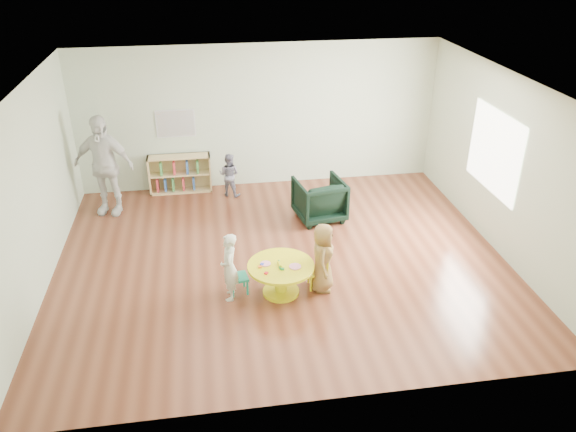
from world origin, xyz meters
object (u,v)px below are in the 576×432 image
object	(u,v)px
kid_chair_right	(320,270)
child_left	(229,267)
armchair	(319,199)
activity_table	(281,274)
child_right	(323,258)
kid_chair_left	(236,277)
bookshelf	(179,174)
adult_caretaker	(104,165)
toddler	(229,175)

from	to	relation	value
kid_chair_right	child_left	distance (m)	1.33
child_left	armchair	bearing A→B (deg)	147.64
kid_chair_right	armchair	size ratio (longest dim) A/B	0.62
kid_chair_right	armchair	bearing A→B (deg)	-9.75
activity_table	child_right	bearing A→B (deg)	1.92
activity_table	armchair	xyz separation A→B (m)	(1.01, 2.18, 0.05)
armchair	kid_chair_left	bearing A→B (deg)	41.70
activity_table	kid_chair_right	bearing A→B (deg)	7.73
activity_table	bookshelf	distance (m)	4.03
bookshelf	armchair	world-z (taller)	armchair
bookshelf	adult_caretaker	xyz separation A→B (m)	(-1.27, -0.72, 0.56)
bookshelf	child_left	world-z (taller)	child_left
kid_chair_left	child_right	bearing A→B (deg)	77.07
kid_chair_left	bookshelf	world-z (taller)	bookshelf
activity_table	adult_caretaker	size ratio (longest dim) A/B	0.51
child_right	armchair	bearing A→B (deg)	4.09
activity_table	child_right	size ratio (longest dim) A/B	0.90
kid_chair_right	bookshelf	bearing A→B (deg)	30.89
armchair	adult_caretaker	world-z (taller)	adult_caretaker
toddler	adult_caretaker	distance (m)	2.31
activity_table	adult_caretaker	distance (m)	4.13
child_left	adult_caretaker	world-z (taller)	adult_caretaker
kid_chair_left	armchair	distance (m)	2.64
child_left	child_right	size ratio (longest dim) A/B	0.97
kid_chair_right	child_right	size ratio (longest dim) A/B	0.49
toddler	adult_caretaker	bearing A→B (deg)	35.17
kid_chair_left	armchair	xyz separation A→B (m)	(1.64, 2.07, 0.11)
armchair	kid_chair_right	bearing A→B (deg)	68.84
armchair	child_right	size ratio (longest dim) A/B	0.79
armchair	adult_caretaker	size ratio (longest dim) A/B	0.45
child_right	toddler	size ratio (longest dim) A/B	1.23
kid_chair_right	bookshelf	distance (m)	4.21
kid_chair_right	adult_caretaker	xyz separation A→B (m)	(-3.33, 2.95, 0.65)
kid_chair_right	bookshelf	world-z (taller)	bookshelf
kid_chair_right	toddler	size ratio (longest dim) A/B	0.60
kid_chair_left	adult_caretaker	bearing A→B (deg)	-152.77
kid_chair_left	armchair	world-z (taller)	armchair
kid_chair_left	child_right	xyz separation A→B (m)	(1.24, -0.09, 0.26)
activity_table	kid_chair_left	bearing A→B (deg)	169.85
adult_caretaker	toddler	bearing A→B (deg)	25.18
child_left	toddler	xyz separation A→B (m)	(0.20, 3.40, -0.08)
armchair	child_left	xyz separation A→B (m)	(-1.73, -2.17, 0.13)
kid_chair_right	armchair	xyz separation A→B (m)	(0.42, 2.10, 0.10)
bookshelf	toddler	world-z (taller)	toddler
kid_chair_right	toddler	distance (m)	3.51
kid_chair_right	armchair	distance (m)	2.15
activity_table	child_right	distance (m)	0.64
child_left	adult_caretaker	distance (m)	3.66
bookshelf	kid_chair_left	bearing A→B (deg)	-77.02
kid_chair_left	adult_caretaker	xyz separation A→B (m)	(-2.11, 2.92, 0.66)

